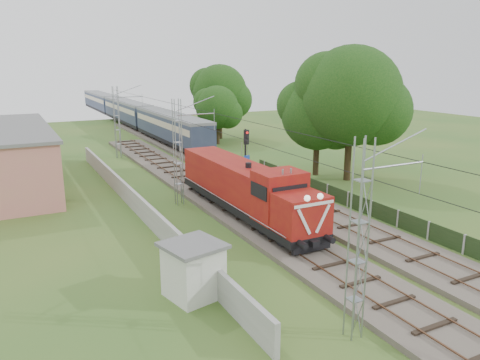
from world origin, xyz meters
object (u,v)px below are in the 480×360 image
locomotive (245,188)px  relay_hut (193,270)px  signal_post (246,150)px  coach_rake (127,110)px

locomotive → relay_hut: (-7.40, -8.95, -0.84)m
signal_post → relay_hut: size_ratio=1.78×
coach_rake → signal_post: 47.74m
signal_post → locomotive: bearing=-118.3°
coach_rake → signal_post: signal_post is taller
locomotive → coach_rake: (5.00, 53.06, 0.37)m
relay_hut → signal_post: bearing=54.3°
signal_post → relay_hut: bearing=-125.7°
locomotive → relay_hut: locomotive is taller
coach_rake → relay_hut: size_ratio=22.39×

